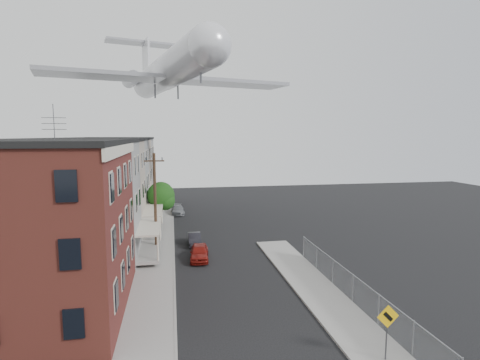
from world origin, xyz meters
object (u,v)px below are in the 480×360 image
object	(u,v)px
street_tree	(162,197)
car_far	(178,210)
warning_sign	(387,324)
car_near	(199,252)
car_mid	(194,239)
airplane	(167,72)
utility_pole	(155,201)

from	to	relation	value
street_tree	car_far	xyz separation A→B (m)	(1.87, 6.51, -2.86)
warning_sign	car_far	bearing A→B (deg)	104.25
street_tree	car_near	xyz separation A→B (m)	(3.36, -12.81, -2.80)
street_tree	car_mid	distance (m)	9.37
warning_sign	car_near	bearing A→B (deg)	114.96
car_mid	car_far	xyz separation A→B (m)	(-1.36, 14.83, 0.03)
street_tree	car_mid	world-z (taller)	street_tree
airplane	car_near	bearing A→B (deg)	-79.17
car_far	airplane	distance (m)	18.26
car_mid	airplane	size ratio (longest dim) A/B	0.11
airplane	street_tree	bearing A→B (deg)	-178.79
airplane	car_mid	bearing A→B (deg)	-74.47
car_near	airplane	world-z (taller)	airplane
utility_pole	airplane	xyz separation A→B (m)	(1.24, 9.94, 12.96)
utility_pole	car_mid	world-z (taller)	utility_pole
street_tree	car_far	world-z (taller)	street_tree
utility_pole	airplane	size ratio (longest dim) A/B	0.29
utility_pole	car_far	size ratio (longest dim) A/B	2.21
utility_pole	car_mid	bearing A→B (deg)	24.37
car_far	airplane	size ratio (longest dim) A/B	0.13
utility_pole	car_mid	distance (m)	5.67
car_near	airplane	bearing A→B (deg)	105.76
utility_pole	airplane	world-z (taller)	airplane
street_tree	car_near	world-z (taller)	street_tree
car_mid	utility_pole	bearing A→B (deg)	-155.48
car_mid	car_far	world-z (taller)	car_far
car_mid	car_far	distance (m)	14.89
car_near	airplane	distance (m)	21.43
street_tree	car_mid	bearing A→B (deg)	-68.80
utility_pole	car_mid	xyz separation A→B (m)	(3.55, 1.61, -4.11)
utility_pole	car_mid	size ratio (longest dim) A/B	2.62
car_mid	car_far	bearing A→B (deg)	95.39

